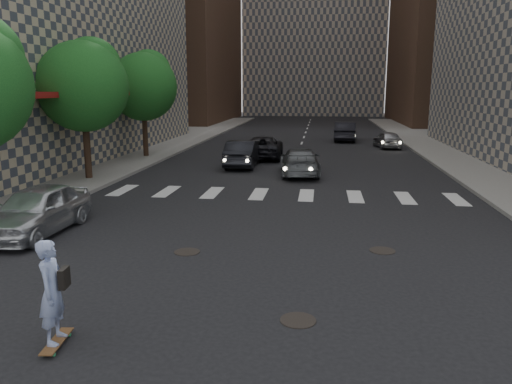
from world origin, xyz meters
TOP-DOWN VIEW (x-y plane):
  - ground at (0.00, 0.00)m, footprint 160.00×160.00m
  - sidewalk_left at (-14.50, 20.00)m, footprint 13.00×80.00m
  - tree_b at (-9.45, 11.14)m, footprint 4.20×4.20m
  - tree_c at (-9.45, 19.14)m, footprint 4.20×4.20m
  - manhole_a at (1.20, -2.50)m, footprint 0.70×0.70m
  - manhole_b at (-2.00, 1.20)m, footprint 0.70×0.70m
  - manhole_c at (3.30, 2.00)m, footprint 0.70×0.70m
  - skateboarder at (-2.90, -4.00)m, footprint 0.51×0.99m
  - silver_sedan at (-7.00, 2.36)m, footprint 1.81×4.40m
  - traffic_car_a at (-2.85, 16.30)m, footprint 1.69×4.57m
  - traffic_car_b at (0.50, 14.00)m, footprint 2.32×4.88m
  - traffic_car_c at (-2.07, 19.89)m, footprint 2.47×5.09m
  - traffic_car_d at (6.42, 26.51)m, footprint 1.98×3.89m
  - traffic_car_e at (3.56, 31.27)m, footprint 2.03×4.96m

SIDE VIEW (x-z plane):
  - ground at x=0.00m, z-range 0.00..0.00m
  - manhole_a at x=1.20m, z-range 0.00..0.02m
  - manhole_b at x=-2.00m, z-range 0.00..0.02m
  - manhole_c at x=3.30m, z-range 0.00..0.02m
  - sidewalk_left at x=-14.50m, z-range 0.00..0.15m
  - traffic_car_d at x=6.42m, z-range 0.00..1.27m
  - traffic_car_b at x=0.50m, z-range 0.00..1.37m
  - traffic_car_c at x=-2.07m, z-range 0.00..1.39m
  - traffic_car_a at x=-2.85m, z-range 0.00..1.49m
  - silver_sedan at x=-7.00m, z-range 0.00..1.49m
  - traffic_car_e at x=3.56m, z-range 0.00..1.60m
  - skateboarder at x=-2.90m, z-range 0.05..1.97m
  - tree_b at x=-9.45m, z-range 1.35..7.95m
  - tree_c at x=-9.45m, z-range 1.35..7.95m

